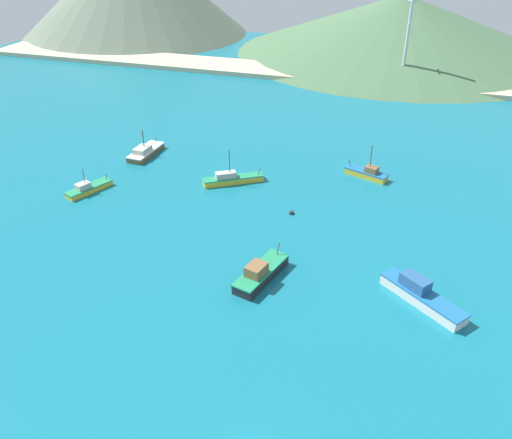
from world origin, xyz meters
TOP-DOWN VIEW (x-y plane):
  - ground at (0.00, 30.00)m, footprint 260.00×280.00m
  - fishing_boat_1 at (-40.71, 38.31)m, footprint 5.07×8.18m
  - fishing_boat_2 at (-19.32, 48.53)m, footprint 9.74×7.29m
  - fishing_boat_3 at (12.56, 25.99)m, footprint 10.46×8.77m
  - fishing_boat_4 at (-6.71, 24.34)m, footprint 5.04×9.66m
  - fishing_boat_6 at (-38.81, 54.33)m, footprint 3.50×9.10m
  - fishing_boat_7 at (2.15, 57.74)m, footprint 7.85×4.62m
  - buoy_0 at (-7.09, 41.46)m, footprint 0.80×0.80m
  - beach_strip at (0.00, 117.83)m, footprint 247.00×14.57m
  - hill_central at (-0.74, 152.30)m, footprint 102.57×102.57m
  - radio_tower at (3.46, 116.40)m, footprint 2.51×2.01m

SIDE VIEW (x-z plane):
  - ground at x=0.00m, z-range -0.50..0.00m
  - buoy_0 at x=-7.09m, z-range -0.26..0.54m
  - beach_strip at x=0.00m, z-range 0.00..1.20m
  - fishing_boat_1 at x=-40.71m, z-range -1.46..2.72m
  - fishing_boat_6 at x=-38.81m, z-range -1.75..3.27m
  - fishing_boat_2 at x=-19.32m, z-range -2.26..3.79m
  - fishing_boat_7 at x=2.15m, z-range -2.23..3.76m
  - fishing_boat_4 at x=-6.71m, z-range -0.51..2.41m
  - fishing_boat_3 at x=12.56m, z-range -0.45..2.46m
  - hill_central at x=-0.74m, z-range 0.00..17.77m
  - radio_tower at x=3.46m, z-range 0.25..25.40m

